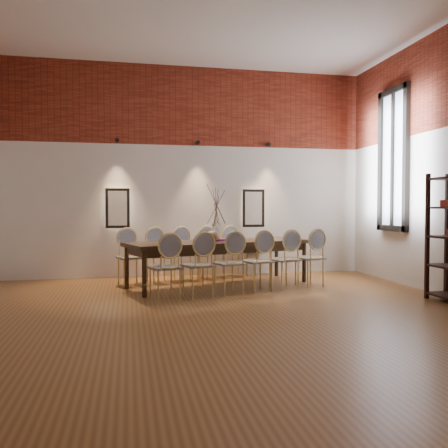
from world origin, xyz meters
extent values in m
cube|color=brown|center=(0.00, 0.00, -0.01)|extent=(7.00, 7.00, 0.02)
cube|color=silver|center=(0.00, 3.55, 2.00)|extent=(7.00, 0.10, 4.00)
cube|color=silver|center=(0.00, -3.55, 2.00)|extent=(7.00, 0.10, 4.00)
cube|color=maroon|center=(0.00, 3.48, 3.25)|extent=(7.00, 0.02, 1.50)
cube|color=#FFEAC6|center=(-1.30, 3.45, 1.30)|extent=(0.36, 0.06, 0.66)
cube|color=#FFEAC6|center=(1.30, 3.45, 1.30)|extent=(0.36, 0.06, 0.66)
cylinder|color=black|center=(-1.30, 3.42, 2.55)|extent=(0.08, 0.10, 0.08)
cylinder|color=black|center=(0.20, 3.42, 2.55)|extent=(0.08, 0.10, 0.08)
cylinder|color=black|center=(1.60, 3.42, 2.55)|extent=(0.08, 0.10, 0.08)
cube|color=silver|center=(3.46, 2.00, 2.15)|extent=(0.02, 0.78, 2.38)
cube|color=black|center=(3.44, 2.00, 2.15)|extent=(0.08, 0.90, 2.50)
cube|color=black|center=(3.44, 2.00, 2.15)|extent=(0.06, 0.06, 2.40)
cube|color=#342112|center=(0.39, 2.24, 0.38)|extent=(3.26, 1.89, 0.75)
cylinder|color=silver|center=(0.33, 2.22, 0.90)|extent=(0.14, 0.14, 0.30)
ellipsoid|color=brown|center=(0.25, 2.15, 0.84)|extent=(0.24, 0.24, 0.18)
cube|color=#8A0E63|center=(0.48, 2.32, 0.77)|extent=(0.30, 0.25, 0.03)
camera|label=1|loc=(-1.11, -5.56, 1.31)|focal=38.00mm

